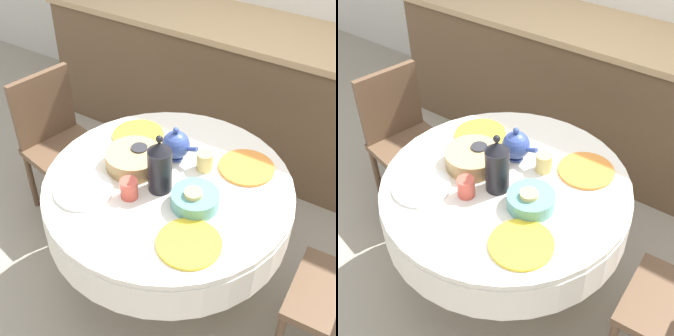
% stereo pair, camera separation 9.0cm
% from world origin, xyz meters
% --- Properties ---
extents(ground_plane, '(12.00, 12.00, 0.00)m').
position_xyz_m(ground_plane, '(0.00, 0.00, 0.00)').
color(ground_plane, '#9E937F').
extents(kitchen_counter, '(3.24, 0.64, 0.93)m').
position_xyz_m(kitchen_counter, '(0.00, 1.29, 0.47)').
color(kitchen_counter, brown).
rests_on(kitchen_counter, ground_plane).
extents(dining_table, '(1.13, 1.13, 0.72)m').
position_xyz_m(dining_table, '(0.00, 0.00, 0.59)').
color(dining_table, olive).
rests_on(dining_table, ground_plane).
extents(chair_right, '(0.48, 0.48, 0.86)m').
position_xyz_m(chair_right, '(-0.88, 0.20, 0.48)').
color(chair_right, brown).
rests_on(chair_right, ground_plane).
extents(plate_near_left, '(0.26, 0.26, 0.01)m').
position_xyz_m(plate_near_left, '(-0.27, -0.25, 0.73)').
color(plate_near_left, white).
rests_on(plate_near_left, dining_table).
extents(cup_near_left, '(0.08, 0.08, 0.09)m').
position_xyz_m(cup_near_left, '(-0.09, -0.17, 0.77)').
color(cup_near_left, '#CC4C3D').
rests_on(cup_near_left, dining_table).
extents(plate_near_right, '(0.26, 0.26, 0.01)m').
position_xyz_m(plate_near_right, '(0.26, -0.26, 0.73)').
color(plate_near_right, yellow).
rests_on(plate_near_right, dining_table).
extents(cup_near_right, '(0.08, 0.08, 0.09)m').
position_xyz_m(cup_near_right, '(0.17, -0.08, 0.77)').
color(cup_near_right, '#DBB766').
rests_on(cup_near_right, dining_table).
extents(plate_far_left, '(0.26, 0.26, 0.01)m').
position_xyz_m(plate_far_left, '(-0.31, 0.21, 0.73)').
color(plate_far_left, yellow).
rests_on(plate_far_left, dining_table).
extents(cup_far_left, '(0.08, 0.08, 0.09)m').
position_xyz_m(cup_far_left, '(-0.18, 0.05, 0.77)').
color(cup_far_left, '#28282D').
rests_on(cup_far_left, dining_table).
extents(plate_far_right, '(0.26, 0.26, 0.01)m').
position_xyz_m(plate_far_right, '(0.26, 0.27, 0.73)').
color(plate_far_right, orange).
rests_on(plate_far_right, dining_table).
extents(cup_far_right, '(0.08, 0.08, 0.09)m').
position_xyz_m(cup_far_right, '(0.09, 0.17, 0.77)').
color(cup_far_right, '#DBB766').
rests_on(cup_far_right, dining_table).
extents(coffee_carafe, '(0.11, 0.11, 0.28)m').
position_xyz_m(coffee_carafe, '(-0.01, -0.05, 0.85)').
color(coffee_carafe, black).
rests_on(coffee_carafe, dining_table).
extents(teapot, '(0.18, 0.13, 0.17)m').
position_xyz_m(teapot, '(-0.06, 0.16, 0.80)').
color(teapot, '#33478E').
rests_on(teapot, dining_table).
extents(bread_basket, '(0.26, 0.26, 0.08)m').
position_xyz_m(bread_basket, '(-0.19, 0.01, 0.76)').
color(bread_basket, tan).
rests_on(bread_basket, dining_table).
extents(fruit_bowl, '(0.20, 0.20, 0.07)m').
position_xyz_m(fruit_bowl, '(0.17, -0.06, 0.76)').
color(fruit_bowl, '#569993').
rests_on(fruit_bowl, dining_table).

